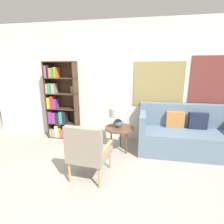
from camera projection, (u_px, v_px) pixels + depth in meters
ground_plane at (94, 194)px, 2.43m from camera, size 14.00×14.00×0.00m
wall_back at (120, 83)px, 4.02m from camera, size 6.40×0.08×2.70m
bookshelf at (59, 103)px, 4.22m from camera, size 0.74×0.30×1.83m
armchair at (87, 150)px, 2.63m from camera, size 0.62×0.67×0.90m
couch at (186, 135)px, 3.59m from camera, size 1.92×0.85×0.95m
side_table at (119, 130)px, 3.56m from camera, size 0.60×0.60×0.52m
table_lamp at (118, 114)px, 3.52m from camera, size 0.35×0.35×0.40m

